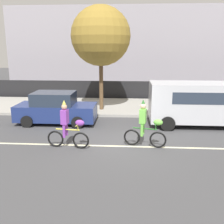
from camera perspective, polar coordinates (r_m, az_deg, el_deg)
ground_plane at (r=11.12m, az=2.79°, el=-6.55°), size 80.00×80.00×0.00m
road_centre_line at (r=10.65m, az=2.73°, el=-7.46°), size 36.00×0.14×0.01m
sidewalk_curb at (r=17.34m, az=3.23°, el=1.18°), size 60.00×5.00×0.15m
fence_line at (r=20.07m, az=3.36°, el=4.74°), size 40.00×0.08×1.40m
building_backdrop at (r=28.53m, az=9.12°, el=13.52°), size 28.00×8.00×7.57m
parade_cyclist_purple at (r=10.39m, az=-9.58°, el=-3.32°), size 1.72×0.50×1.92m
parade_cyclist_lime at (r=10.44m, az=7.29°, el=-3.14°), size 1.69×0.56×1.92m
parked_van_silver at (r=13.85m, az=18.94°, el=2.31°), size 5.00×2.22×2.18m
parked_car_navy at (r=13.96m, az=-12.13°, el=0.74°), size 4.10×1.92×1.64m
street_tree_near_lamp at (r=15.87m, az=-2.47°, el=16.18°), size 3.48×3.48×6.12m
pedestrian_onlooker at (r=16.55m, az=19.13°, el=3.13°), size 0.32×0.20×1.62m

